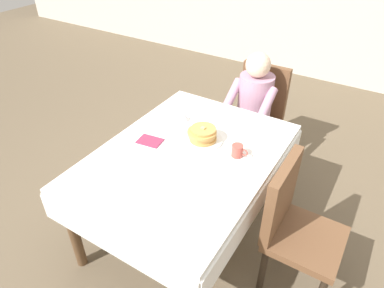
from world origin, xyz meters
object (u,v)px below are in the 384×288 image
at_px(chair_right_side, 293,221).
at_px(spoon_near_edge, 181,166).
at_px(chair_diner, 258,109).
at_px(cup_coffee, 238,151).
at_px(knife_right_of_plate, 225,151).
at_px(plate_breakfast, 203,140).
at_px(fork_left_of_plate, 179,134).
at_px(dining_table_main, 187,164).
at_px(breakfast_stack, 202,134).
at_px(diner_person, 253,103).
at_px(syrup_pitcher, 184,116).

relative_size(chair_right_side, spoon_near_edge, 6.20).
relative_size(chair_diner, chair_right_side, 1.00).
xyz_separation_m(cup_coffee, knife_right_of_plate, (-0.09, 0.01, -0.04)).
distance_m(chair_right_side, spoon_near_edge, 0.77).
relative_size(plate_breakfast, fork_left_of_plate, 1.56).
xyz_separation_m(fork_left_of_plate, spoon_near_edge, (0.21, -0.30, 0.00)).
bearing_deg(knife_right_of_plate, dining_table_main, 121.26).
height_order(breakfast_stack, knife_right_of_plate, breakfast_stack).
distance_m(dining_table_main, fork_left_of_plate, 0.25).
xyz_separation_m(dining_table_main, fork_left_of_plate, (-0.17, 0.16, 0.09)).
relative_size(chair_right_side, cup_coffee, 8.23).
distance_m(dining_table_main, cup_coffee, 0.36).
relative_size(diner_person, knife_right_of_plate, 5.60).
bearing_deg(fork_left_of_plate, breakfast_stack, -78.75).
bearing_deg(chair_diner, chair_right_side, 121.66).
bearing_deg(breakfast_stack, spoon_near_edge, -85.24).
relative_size(chair_diner, syrup_pitcher, 11.63).
height_order(diner_person, breakfast_stack, diner_person).
distance_m(dining_table_main, breakfast_stack, 0.24).
height_order(plate_breakfast, spoon_near_edge, plate_breakfast).
bearing_deg(breakfast_stack, chair_diner, 88.08).
bearing_deg(breakfast_stack, dining_table_main, -95.02).
distance_m(dining_table_main, knife_right_of_plate, 0.28).
bearing_deg(spoon_near_edge, diner_person, 91.64).
relative_size(breakfast_stack, spoon_near_edge, 1.37).
height_order(dining_table_main, fork_left_of_plate, fork_left_of_plate).
xyz_separation_m(cup_coffee, spoon_near_edge, (-0.26, -0.29, -0.04)).
xyz_separation_m(dining_table_main, chair_right_side, (0.77, 0.00, -0.12)).
height_order(chair_diner, cup_coffee, chair_diner).
bearing_deg(chair_diner, knife_right_of_plate, 98.99).
bearing_deg(chair_right_side, fork_left_of_plate, -99.82).
bearing_deg(dining_table_main, plate_breakfast, 84.31).
height_order(dining_table_main, cup_coffee, cup_coffee).
distance_m(chair_right_side, fork_left_of_plate, 0.98).
bearing_deg(cup_coffee, chair_diner, 103.93).
height_order(chair_diner, diner_person, diner_person).
xyz_separation_m(chair_right_side, knife_right_of_plate, (-0.56, 0.16, 0.21)).
bearing_deg(chair_right_side, cup_coffee, -108.44).
xyz_separation_m(diner_person, chair_right_side, (0.72, -1.01, -0.14)).
height_order(syrup_pitcher, knife_right_of_plate, syrup_pitcher).
distance_m(fork_left_of_plate, spoon_near_edge, 0.37).
xyz_separation_m(chair_diner, diner_person, (-0.00, -0.16, 0.14)).
bearing_deg(chair_diner, dining_table_main, 87.60).
height_order(diner_person, syrup_pitcher, diner_person).
xyz_separation_m(chair_right_side, cup_coffee, (-0.47, 0.16, 0.25)).
xyz_separation_m(chair_diner, spoon_near_edge, (-0.01, -1.31, 0.21)).
distance_m(diner_person, plate_breakfast, 0.84).
xyz_separation_m(knife_right_of_plate, spoon_near_edge, (-0.17, -0.30, 0.00)).
bearing_deg(knife_right_of_plate, chair_right_side, -112.99).
xyz_separation_m(plate_breakfast, syrup_pitcher, (-0.27, 0.17, 0.03)).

